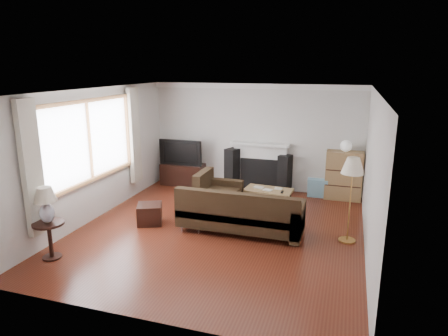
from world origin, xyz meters
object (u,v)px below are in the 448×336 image
(tv_stand, at_px, (183,174))
(floor_lamp, at_px, (350,200))
(bookshelf, at_px, (344,175))
(side_table, at_px, (50,240))
(sectional_sofa, at_px, (241,211))
(coffee_table, at_px, (268,198))

(tv_stand, height_order, floor_lamp, floor_lamp)
(bookshelf, distance_m, side_table, 6.04)
(tv_stand, bearing_deg, floor_lamp, -29.29)
(tv_stand, height_order, side_table, side_table)
(sectional_sofa, relative_size, side_table, 4.05)
(tv_stand, xyz_separation_m, floor_lamp, (3.99, -2.24, 0.47))
(tv_stand, distance_m, floor_lamp, 4.60)
(tv_stand, distance_m, coffee_table, 2.54)
(bookshelf, height_order, side_table, bookshelf)
(bookshelf, bearing_deg, tv_stand, -179.27)
(coffee_table, bearing_deg, floor_lamp, -33.08)
(bookshelf, distance_m, sectional_sofa, 2.97)
(tv_stand, height_order, coffee_table, tv_stand)
(floor_lamp, bearing_deg, coffee_table, 141.74)
(sectional_sofa, bearing_deg, side_table, -143.31)
(coffee_table, bearing_deg, bookshelf, 39.15)
(bookshelf, xyz_separation_m, side_table, (-4.23, -4.31, -0.25))
(sectional_sofa, bearing_deg, bookshelf, 55.07)
(bookshelf, xyz_separation_m, coffee_table, (-1.49, -1.00, -0.35))
(sectional_sofa, bearing_deg, floor_lamp, 4.50)
(bookshelf, bearing_deg, sectional_sofa, -124.93)
(tv_stand, bearing_deg, coffee_table, -21.98)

